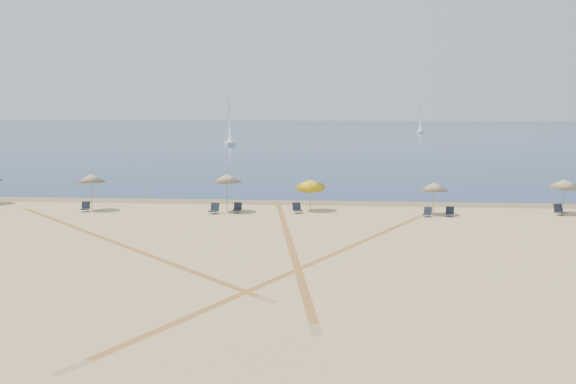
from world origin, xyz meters
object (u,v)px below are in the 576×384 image
at_px(chair_4, 237,208).
at_px(chair_6, 427,212).
at_px(sailboat_1, 420,125).
at_px(chair_3, 214,209).
at_px(chair_8, 559,210).
at_px(chair_2, 85,207).
at_px(chair_7, 450,212).
at_px(umbrella_3, 310,184).
at_px(umbrella_4, 434,186).
at_px(umbrella_5, 564,183).
at_px(umbrella_2, 227,178).
at_px(chair_5, 297,208).
at_px(sailboat_0, 229,132).
at_px(umbrella_1, 91,178).

distance_m(chair_4, chair_6, 12.59).
bearing_deg(sailboat_1, chair_3, -106.71).
bearing_deg(chair_8, chair_2, 167.61).
bearing_deg(sailboat_1, chair_7, -101.29).
relative_size(chair_7, chair_8, 0.90).
distance_m(umbrella_3, umbrella_4, 8.23).
height_order(umbrella_5, chair_4, umbrella_5).
bearing_deg(chair_2, chair_6, -9.03).
distance_m(umbrella_4, chair_4, 13.16).
xyz_separation_m(umbrella_2, sailboat_1, (32.87, 158.68, 0.02)).
distance_m(umbrella_5, chair_6, 9.50).
bearing_deg(chair_2, umbrella_5, -5.67).
bearing_deg(chair_6, chair_8, 31.02).
bearing_deg(chair_5, chair_6, -24.95).
bearing_deg(umbrella_3, sailboat_0, 103.93).
relative_size(umbrella_4, chair_4, 3.15).
xyz_separation_m(chair_4, chair_5, (4.04, 0.16, 0.01)).
bearing_deg(sailboat_0, umbrella_5, -83.29).
relative_size(chair_3, sailboat_1, 0.10).
height_order(chair_3, sailboat_0, sailboat_0).
xyz_separation_m(chair_2, chair_8, (31.73, 1.24, 0.02)).
relative_size(umbrella_2, chair_5, 3.22).
xyz_separation_m(chair_3, chair_7, (15.50, 0.11, -0.03)).
bearing_deg(chair_7, umbrella_4, 159.68).
bearing_deg(umbrella_3, chair_3, -165.28).
xyz_separation_m(chair_4, chair_6, (12.58, -0.59, -0.03)).
relative_size(chair_6, chair_7, 1.00).
bearing_deg(umbrella_2, chair_2, -175.88).
relative_size(chair_8, sailboat_1, 0.11).
relative_size(umbrella_3, chair_5, 2.95).
relative_size(chair_2, chair_7, 0.98).
bearing_deg(chair_5, umbrella_4, -19.26).
height_order(umbrella_5, chair_2, umbrella_5).
height_order(umbrella_1, chair_3, umbrella_1).
distance_m(umbrella_5, chair_3, 23.34).
xyz_separation_m(umbrella_1, chair_3, (8.67, -0.60, -1.94)).
xyz_separation_m(umbrella_1, chair_6, (22.73, -0.64, -1.98)).
height_order(chair_3, chair_6, chair_3).
relative_size(umbrella_2, sailboat_1, 0.34).
height_order(umbrella_5, chair_3, umbrella_5).
bearing_deg(chair_2, umbrella_2, -4.64).
distance_m(umbrella_2, chair_2, 9.90).
bearing_deg(chair_7, sailboat_1, 99.40).
bearing_deg(chair_2, sailboat_1, 66.29).
distance_m(umbrella_2, umbrella_3, 5.71).
height_order(umbrella_4, chair_5, umbrella_4).
bearing_deg(chair_8, chair_5, 167.35).
distance_m(umbrella_4, chair_5, 9.16).
height_order(umbrella_4, umbrella_5, umbrella_5).
relative_size(chair_4, sailboat_1, 0.09).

